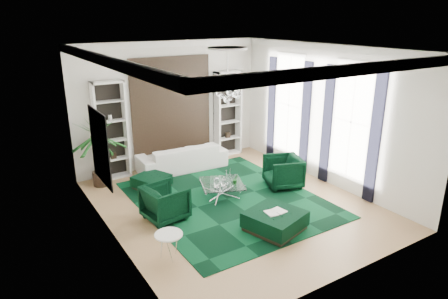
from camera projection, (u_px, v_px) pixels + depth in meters
floor at (234, 204)px, 9.98m from camera, size 6.00×7.00×0.02m
ceiling at (235, 47)px, 8.77m from camera, size 6.00×7.00×0.02m
wall_back at (171, 104)px, 12.19m from camera, size 6.00×0.02×3.80m
wall_front at (352, 180)px, 6.56m from camera, size 6.00×0.02×3.80m
wall_left at (107, 153)px, 7.85m from camera, size 0.02×7.00×3.80m
wall_right at (326, 115)px, 10.89m from camera, size 0.02×7.00×3.80m
crown_molding at (235, 52)px, 8.80m from camera, size 6.00×7.00×0.18m
ceiling_medallion at (228, 48)px, 9.02m from camera, size 0.90×0.90×0.05m
tapestry at (171, 105)px, 12.15m from camera, size 2.50×0.06×2.80m
shelving_left at (111, 131)px, 11.20m from camera, size 0.90×0.38×2.80m
shelving_right at (228, 114)px, 13.17m from camera, size 0.90×0.38×2.80m
painting at (101, 147)px, 8.37m from camera, size 0.04×1.30×1.60m
window_near at (351, 122)px, 10.16m from camera, size 0.03×1.10×2.90m
curtain_near_a at (375, 139)px, 9.60m from camera, size 0.07×0.30×3.25m
curtain_near_b at (327, 125)px, 10.85m from camera, size 0.07×0.30×3.25m
window_far at (289, 105)px, 12.09m from camera, size 0.03×1.10×2.90m
curtain_far_a at (305, 119)px, 11.52m from camera, size 0.07×0.30×3.25m
curtain_far_b at (272, 108)px, 12.77m from camera, size 0.07×0.30×3.25m
rug at (227, 199)px, 10.21m from camera, size 4.20×5.00×0.02m
sofa at (182, 157)px, 12.14m from camera, size 2.71×1.18×0.78m
armchair_left at (165, 203)px, 9.12m from camera, size 1.02×1.00×0.83m
armchair_right at (283, 172)px, 10.89m from camera, size 1.19×1.18×0.85m
coffee_table at (222, 190)px, 10.36m from camera, size 1.38×1.38×0.37m
ottoman_side at (152, 182)px, 10.84m from camera, size 1.08×1.08×0.36m
ottoman_front at (275, 221)px, 8.69m from camera, size 1.35×1.35×0.44m
book at (275, 212)px, 8.62m from camera, size 0.45×0.30×0.03m
side_table at (169, 246)px, 7.66m from camera, size 0.59×0.59×0.52m
palm at (98, 144)px, 10.72m from camera, size 1.64×1.64×2.40m
chandelier at (227, 89)px, 9.31m from camera, size 0.91×0.91×0.69m
table_plant at (235, 179)px, 10.22m from camera, size 0.15×0.12×0.26m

